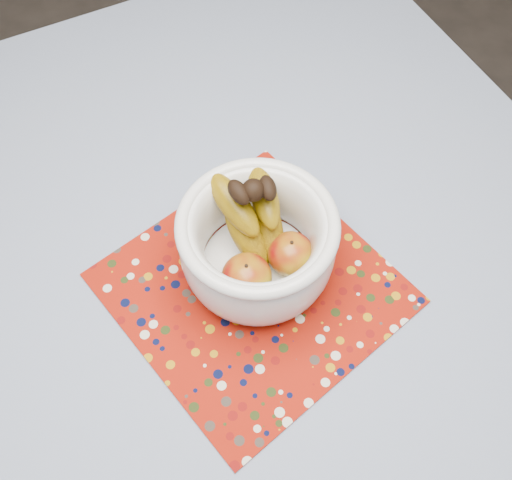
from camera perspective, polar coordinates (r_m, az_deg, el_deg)
table at (r=1.03m, az=-4.45°, el=-4.67°), size 1.20×1.20×0.75m
tablecloth at (r=0.95m, az=-4.78°, el=-2.49°), size 1.32×1.32×0.01m
placemat at (r=0.92m, az=-0.30°, el=-4.58°), size 0.46×0.46×0.00m
fruit_bowl at (r=0.87m, az=0.22°, el=0.19°), size 0.23×0.23×0.18m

